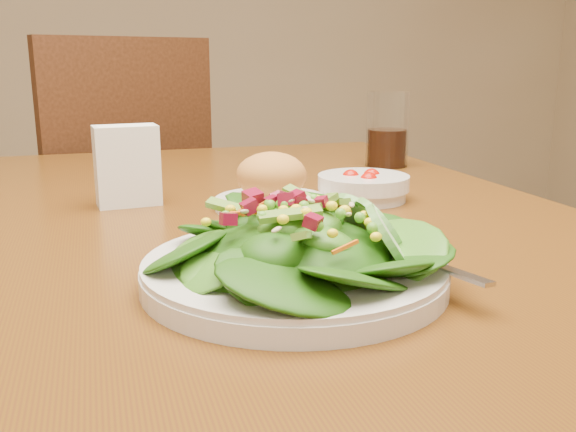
% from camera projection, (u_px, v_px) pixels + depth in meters
% --- Properties ---
extents(dining_table, '(0.90, 1.40, 0.75)m').
position_uv_depth(dining_table, '(261.00, 292.00, 0.88)').
color(dining_table, '#58340B').
rests_on(dining_table, ground_plane).
extents(chair_far, '(0.60, 0.61, 1.01)m').
position_uv_depth(chair_far, '(113.00, 219.00, 1.73)').
color(chair_far, '#472513').
rests_on(chair_far, ground_plane).
extents(salad_plate, '(0.29, 0.29, 0.08)m').
position_uv_depth(salad_plate, '(304.00, 252.00, 0.61)').
color(salad_plate, silver).
rests_on(salad_plate, dining_table).
extents(bread_plate, '(0.16, 0.16, 0.08)m').
position_uv_depth(bread_plate, '(271.00, 186.00, 0.91)').
color(bread_plate, silver).
rests_on(bread_plate, dining_table).
extents(tomato_bowl, '(0.14, 0.14, 0.05)m').
position_uv_depth(tomato_bowl, '(363.00, 187.00, 0.97)').
color(tomato_bowl, silver).
rests_on(tomato_bowl, dining_table).
extents(drinking_glass, '(0.08, 0.08, 0.14)m').
position_uv_depth(drinking_glass, '(387.00, 135.00, 1.26)').
color(drinking_glass, silver).
rests_on(drinking_glass, dining_table).
extents(napkin_holder, '(0.09, 0.06, 0.12)m').
position_uv_depth(napkin_holder, '(127.00, 163.00, 0.93)').
color(napkin_holder, white).
rests_on(napkin_holder, dining_table).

